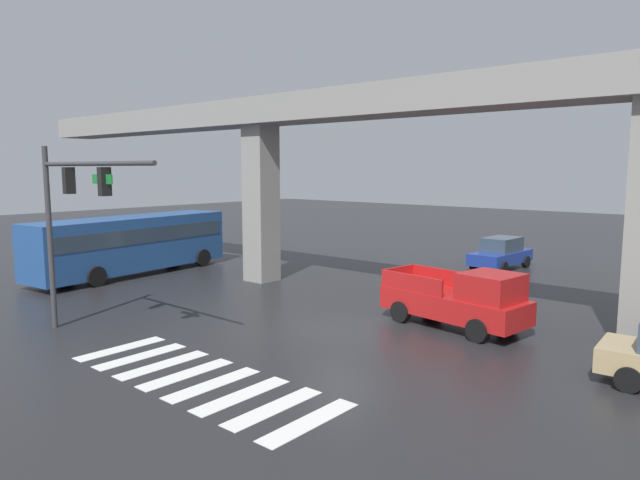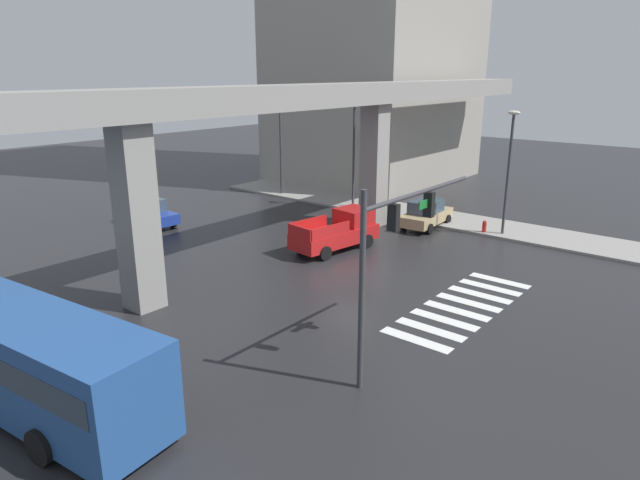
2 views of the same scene
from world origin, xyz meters
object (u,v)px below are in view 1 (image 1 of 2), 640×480
Objects in this scene: city_bus at (132,241)px; traffic_signal_mast at (72,203)px; sedan_blue at (501,253)px; pickup_truck at (461,300)px.

city_bus is 11.54m from traffic_signal_mast.
city_bus is 2.50× the size of sedan_blue.
sedan_blue is (-3.73, 12.20, -0.14)m from pickup_truck.
pickup_truck is 12.76m from sedan_blue.
pickup_truck is 1.21× the size of sedan_blue.
traffic_signal_mast reaches higher than city_bus.
pickup_truck is at bearing 5.98° from city_bus.
traffic_signal_mast is at bearing -134.82° from pickup_truck.
pickup_truck is at bearing -73.00° from sedan_blue.
sedan_blue is 22.13m from traffic_signal_mast.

